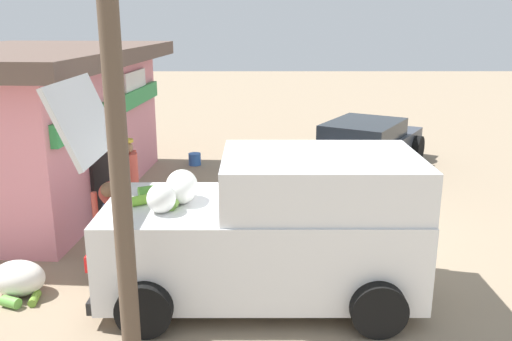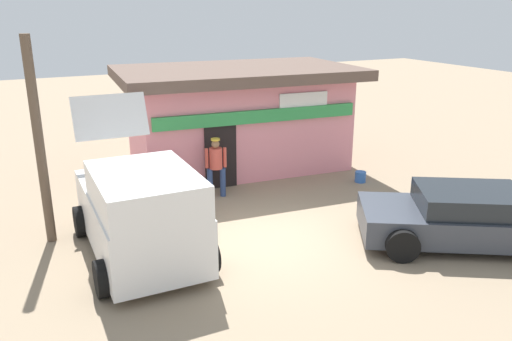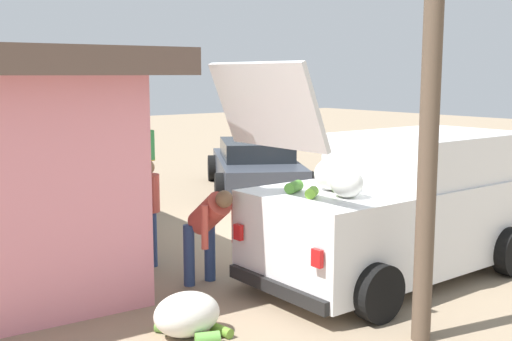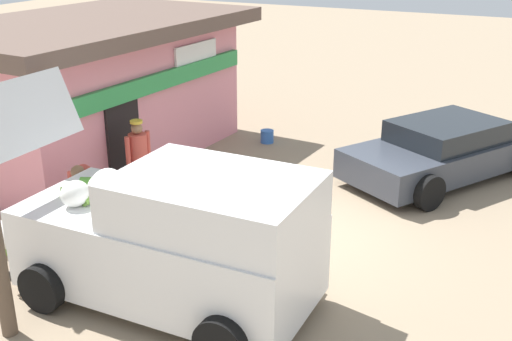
{
  "view_description": "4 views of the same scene",
  "coord_description": "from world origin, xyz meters",
  "px_view_note": "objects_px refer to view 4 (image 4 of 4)",
  "views": [
    {
      "loc": [
        -9.47,
        0.65,
        3.65
      ],
      "look_at": [
        -0.44,
        0.63,
        1.1
      ],
      "focal_mm": 37.82,
      "sensor_mm": 36.0,
      "label": 1
    },
    {
      "loc": [
        -4.82,
        -9.12,
        4.9
      ],
      "look_at": [
        0.13,
        1.11,
        1.22
      ],
      "focal_mm": 35.95,
      "sensor_mm": 36.0,
      "label": 2
    },
    {
      "loc": [
        -8.39,
        7.3,
        2.8
      ],
      "look_at": [
        -0.45,
        1.12,
        1.27
      ],
      "focal_mm": 44.54,
      "sensor_mm": 36.0,
      "label": 3
    },
    {
      "loc": [
        -9.18,
        -3.87,
        4.94
      ],
      "look_at": [
        -0.28,
        0.43,
        1.08
      ],
      "focal_mm": 44.29,
      "sensor_mm": 36.0,
      "label": 4
    }
  ],
  "objects_px": {
    "customer_bending": "(94,187)",
    "paint_bucket": "(267,136)",
    "storefront_bar": "(95,87)",
    "parked_sedan": "(445,150)",
    "delivery_van": "(176,238)",
    "vendor_standing": "(139,156)"
  },
  "relations": [
    {
      "from": "delivery_van",
      "to": "parked_sedan",
      "type": "bearing_deg",
      "value": -21.04
    },
    {
      "from": "customer_bending",
      "to": "paint_bucket",
      "type": "relative_size",
      "value": 4.28
    },
    {
      "from": "storefront_bar",
      "to": "customer_bending",
      "type": "relative_size",
      "value": 5.51
    },
    {
      "from": "parked_sedan",
      "to": "customer_bending",
      "type": "distance_m",
      "value": 7.14
    },
    {
      "from": "delivery_van",
      "to": "vendor_standing",
      "type": "relative_size",
      "value": 2.8
    },
    {
      "from": "storefront_bar",
      "to": "parked_sedan",
      "type": "relative_size",
      "value": 1.56
    },
    {
      "from": "parked_sedan",
      "to": "vendor_standing",
      "type": "distance_m",
      "value": 6.25
    },
    {
      "from": "parked_sedan",
      "to": "customer_bending",
      "type": "bearing_deg",
      "value": 137.1
    },
    {
      "from": "delivery_van",
      "to": "parked_sedan",
      "type": "relative_size",
      "value": 0.94
    },
    {
      "from": "vendor_standing",
      "to": "paint_bucket",
      "type": "bearing_deg",
      "value": -9.62
    },
    {
      "from": "delivery_van",
      "to": "vendor_standing",
      "type": "bearing_deg",
      "value": 43.59
    },
    {
      "from": "storefront_bar",
      "to": "vendor_standing",
      "type": "xyz_separation_m",
      "value": [
        -1.64,
        -2.29,
        -0.7
      ]
    },
    {
      "from": "storefront_bar",
      "to": "parked_sedan",
      "type": "height_order",
      "value": "storefront_bar"
    },
    {
      "from": "storefront_bar",
      "to": "delivery_van",
      "type": "relative_size",
      "value": 1.66
    },
    {
      "from": "vendor_standing",
      "to": "customer_bending",
      "type": "distance_m",
      "value": 1.44
    },
    {
      "from": "customer_bending",
      "to": "paint_bucket",
      "type": "bearing_deg",
      "value": -6.12
    },
    {
      "from": "vendor_standing",
      "to": "customer_bending",
      "type": "bearing_deg",
      "value": -175.74
    },
    {
      "from": "parked_sedan",
      "to": "paint_bucket",
      "type": "xyz_separation_m",
      "value": [
        0.4,
        4.25,
        -0.43
      ]
    },
    {
      "from": "vendor_standing",
      "to": "paint_bucket",
      "type": "height_order",
      "value": "vendor_standing"
    },
    {
      "from": "storefront_bar",
      "to": "parked_sedan",
      "type": "distance_m",
      "value": 7.64
    },
    {
      "from": "storefront_bar",
      "to": "paint_bucket",
      "type": "bearing_deg",
      "value": -49.68
    },
    {
      "from": "delivery_van",
      "to": "paint_bucket",
      "type": "relative_size",
      "value": 14.22
    }
  ]
}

